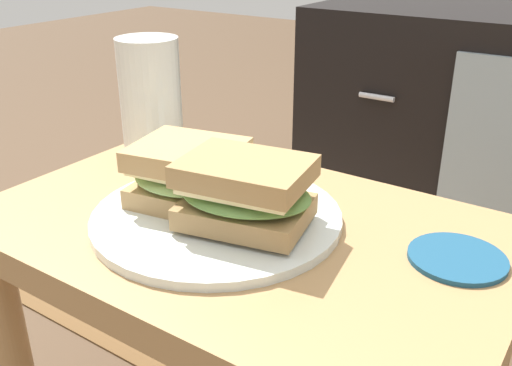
# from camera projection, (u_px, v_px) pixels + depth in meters

# --- Properties ---
(side_table) EXTENTS (0.56, 0.36, 0.46)m
(side_table) POSITION_uv_depth(u_px,v_px,m) (243.00, 293.00, 0.65)
(side_table) COLOR #A37A4C
(side_table) RESTS_ON ground
(area_rug) EXTENTS (1.10, 0.63, 0.01)m
(area_rug) POSITION_uv_depth(u_px,v_px,m) (225.00, 280.00, 1.32)
(area_rug) COLOR brown
(area_rug) RESTS_ON ground
(plate) EXTENTS (0.26, 0.26, 0.01)m
(plate) POSITION_uv_depth(u_px,v_px,m) (217.00, 217.00, 0.61)
(plate) COLOR silver
(plate) RESTS_ON side_table
(sandwich_front) EXTENTS (0.14, 0.12, 0.07)m
(sandwich_front) POSITION_uv_depth(u_px,v_px,m) (189.00, 174.00, 0.62)
(sandwich_front) COLOR tan
(sandwich_front) RESTS_ON plate
(sandwich_back) EXTENTS (0.15, 0.13, 0.07)m
(sandwich_back) POSITION_uv_depth(u_px,v_px,m) (245.00, 192.00, 0.57)
(sandwich_back) COLOR #9E7A4C
(sandwich_back) RESTS_ON plate
(beer_glass) EXTENTS (0.08, 0.08, 0.16)m
(beer_glass) POSITION_uv_depth(u_px,v_px,m) (151.00, 100.00, 0.77)
(beer_glass) COLOR silver
(beer_glass) RESTS_ON side_table
(coaster) EXTENTS (0.09, 0.09, 0.01)m
(coaster) POSITION_uv_depth(u_px,v_px,m) (457.00, 258.00, 0.54)
(coaster) COLOR navy
(coaster) RESTS_ON side_table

